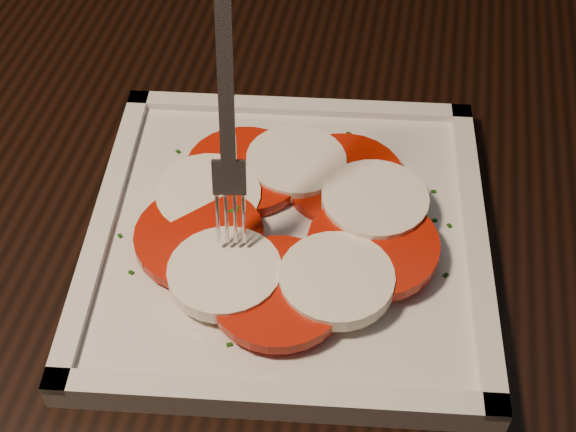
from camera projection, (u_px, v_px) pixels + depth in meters
name	position (u px, v px, depth m)	size (l,w,h in m)	color
table	(286.00, 322.00, 0.63)	(1.24, 0.87, 0.75)	black
plate	(288.00, 238.00, 0.55)	(0.27, 0.27, 0.01)	silver
caprese_salad	(288.00, 221.00, 0.54)	(0.22, 0.21, 0.02)	#C01204
fork	(227.00, 95.00, 0.47)	(0.02, 0.06, 0.18)	white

